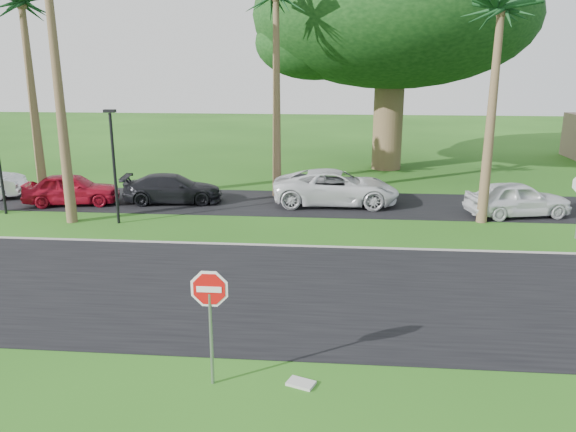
% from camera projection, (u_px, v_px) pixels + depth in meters
% --- Properties ---
extents(ground, '(120.00, 120.00, 0.00)m').
position_uv_depth(ground, '(219.00, 319.00, 14.54)').
color(ground, '#1D4A12').
rests_on(ground, ground).
extents(road, '(120.00, 8.00, 0.02)m').
position_uv_depth(road, '(233.00, 288.00, 16.46)').
color(road, black).
rests_on(road, ground).
extents(parking_strip, '(120.00, 5.00, 0.02)m').
position_uv_depth(parking_strip, '(274.00, 203.00, 26.54)').
color(parking_strip, black).
rests_on(parking_strip, ground).
extents(curb, '(120.00, 0.12, 0.06)m').
position_uv_depth(curb, '(254.00, 245.00, 20.34)').
color(curb, gray).
rests_on(curb, ground).
extents(stop_sign_near, '(1.05, 0.07, 2.62)m').
position_uv_depth(stop_sign_near, '(210.00, 304.00, 11.14)').
color(stop_sign_near, gray).
rests_on(stop_sign_near, ground).
extents(palm_left_mid, '(5.00, 5.00, 10.00)m').
position_uv_depth(palm_left_mid, '(22.00, 7.00, 23.71)').
color(palm_left_mid, brown).
rests_on(palm_left_mid, ground).
extents(palm_center, '(5.00, 5.00, 10.50)m').
position_uv_depth(palm_center, '(276.00, 0.00, 25.57)').
color(palm_center, brown).
rests_on(palm_center, ground).
extents(palm_right_near, '(5.00, 5.00, 9.50)m').
position_uv_depth(palm_right_near, '(501.00, 14.00, 21.21)').
color(palm_right_near, brown).
rests_on(palm_right_near, ground).
extents(canopy_tree, '(16.50, 16.50, 13.12)m').
position_uv_depth(canopy_tree, '(393.00, 18.00, 32.80)').
color(canopy_tree, brown).
rests_on(canopy_tree, ground).
extents(streetlight_right, '(0.45, 0.25, 4.64)m').
position_uv_depth(streetlight_right, '(114.00, 160.00, 22.51)').
color(streetlight_right, black).
rests_on(streetlight_right, ground).
extents(car_red, '(4.52, 2.49, 1.46)m').
position_uv_depth(car_red, '(72.00, 189.00, 26.06)').
color(car_red, maroon).
rests_on(car_red, ground).
extents(car_dark, '(4.81, 2.44, 1.34)m').
position_uv_depth(car_dark, '(173.00, 189.00, 26.41)').
color(car_dark, black).
rests_on(car_dark, ground).
extents(car_minivan, '(5.85, 2.80, 1.61)m').
position_uv_depth(car_minivan, '(336.00, 188.00, 26.01)').
color(car_minivan, silver).
rests_on(car_minivan, ground).
extents(car_pickup, '(4.69, 2.69, 1.50)m').
position_uv_depth(car_pickup, '(518.00, 199.00, 24.07)').
color(car_pickup, silver).
rests_on(car_pickup, ground).
extents(utility_slab, '(0.64, 0.52, 0.06)m').
position_uv_depth(utility_slab, '(301.00, 383.00, 11.55)').
color(utility_slab, '#AAAAA1').
rests_on(utility_slab, ground).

